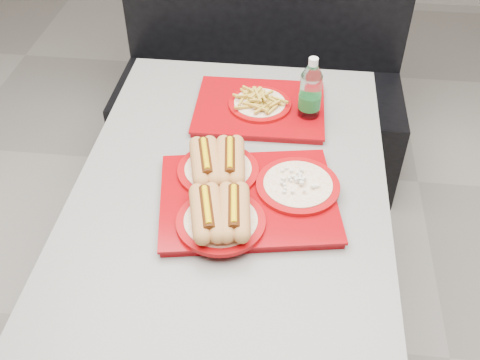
# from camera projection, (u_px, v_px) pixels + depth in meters

# --- Properties ---
(ground) EXTENTS (6.00, 6.00, 0.00)m
(ground) POSITION_uv_depth(u_px,v_px,m) (232.00, 336.00, 2.11)
(ground) COLOR gray
(ground) RESTS_ON ground
(diner_table) EXTENTS (0.92, 1.42, 0.75)m
(diner_table) POSITION_uv_depth(u_px,v_px,m) (230.00, 231.00, 1.71)
(diner_table) COLOR black
(diner_table) RESTS_ON ground
(booth_bench) EXTENTS (1.30, 0.57, 1.35)m
(booth_bench) POSITION_uv_depth(u_px,v_px,m) (260.00, 87.00, 2.64)
(booth_bench) COLOR black
(booth_bench) RESTS_ON ground
(tray_near) EXTENTS (0.54, 0.46, 0.11)m
(tray_near) POSITION_uv_depth(u_px,v_px,m) (241.00, 192.00, 1.54)
(tray_near) COLOR #8A0309
(tray_near) RESTS_ON diner_table
(tray_far) EXTENTS (0.44, 0.34, 0.08)m
(tray_far) POSITION_uv_depth(u_px,v_px,m) (260.00, 106.00, 1.88)
(tray_far) COLOR #8A0309
(tray_far) RESTS_ON diner_table
(water_bottle) EXTENTS (0.07, 0.07, 0.23)m
(water_bottle) POSITION_uv_depth(u_px,v_px,m) (310.00, 95.00, 1.79)
(water_bottle) COLOR silver
(water_bottle) RESTS_ON diner_table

